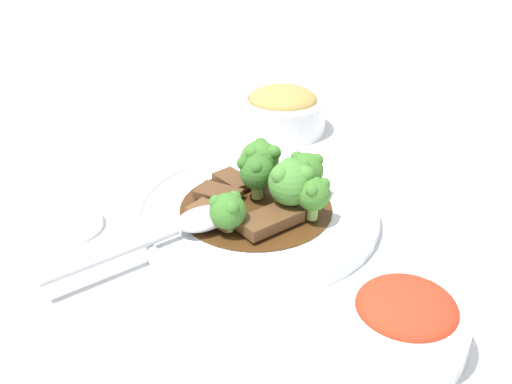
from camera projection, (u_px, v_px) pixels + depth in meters
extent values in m
plane|color=silver|center=(256.00, 219.00, 0.64)|extent=(4.00, 4.00, 0.00)
cylinder|color=white|center=(256.00, 214.00, 0.64)|extent=(0.26, 0.26, 0.01)
torus|color=white|center=(256.00, 208.00, 0.64)|extent=(0.26, 0.26, 0.01)
cylinder|color=#4C2D14|center=(256.00, 208.00, 0.63)|extent=(0.16, 0.16, 0.00)
cube|color=brown|center=(214.00, 215.00, 0.61)|extent=(0.06, 0.05, 0.01)
cube|color=brown|center=(270.00, 220.00, 0.59)|extent=(0.07, 0.07, 0.01)
cube|color=brown|center=(218.00, 193.00, 0.64)|extent=(0.05, 0.04, 0.01)
cube|color=brown|center=(233.00, 180.00, 0.67)|extent=(0.05, 0.05, 0.01)
cylinder|color=#7FA84C|center=(254.00, 190.00, 0.64)|extent=(0.01, 0.01, 0.02)
sphere|color=#387028|center=(254.00, 172.00, 0.63)|extent=(0.04, 0.04, 0.04)
sphere|color=#387028|center=(243.00, 163.00, 0.63)|extent=(0.01, 0.01, 0.01)
sphere|color=#387028|center=(259.00, 168.00, 0.62)|extent=(0.01, 0.01, 0.01)
sphere|color=#387028|center=(261.00, 159.00, 0.63)|extent=(0.01, 0.01, 0.01)
cylinder|color=#7FA84C|center=(291.00, 205.00, 0.62)|extent=(0.02, 0.02, 0.02)
sphere|color=#4C8E38|center=(291.00, 183.00, 0.60)|extent=(0.05, 0.05, 0.05)
sphere|color=#4C8E38|center=(280.00, 175.00, 0.59)|extent=(0.02, 0.02, 0.02)
sphere|color=#4C8E38|center=(305.00, 174.00, 0.59)|extent=(0.02, 0.02, 0.02)
sphere|color=#4C8E38|center=(290.00, 165.00, 0.61)|extent=(0.02, 0.02, 0.02)
cylinder|color=#7FA84C|center=(304.00, 188.00, 0.65)|extent=(0.01, 0.01, 0.02)
sphere|color=#427F2D|center=(305.00, 171.00, 0.64)|extent=(0.04, 0.04, 0.04)
sphere|color=#427F2D|center=(304.00, 167.00, 0.62)|extent=(0.01, 0.01, 0.01)
sphere|color=#427F2D|center=(316.00, 160.00, 0.63)|extent=(0.01, 0.01, 0.01)
sphere|color=#427F2D|center=(297.00, 158.00, 0.64)|extent=(0.01, 0.01, 0.01)
cylinder|color=#7FA84C|center=(228.00, 226.00, 0.59)|extent=(0.01, 0.01, 0.01)
sphere|color=#427F2D|center=(228.00, 211.00, 0.58)|extent=(0.04, 0.04, 0.04)
sphere|color=#427F2D|center=(232.00, 208.00, 0.57)|extent=(0.01, 0.01, 0.01)
sphere|color=#427F2D|center=(235.00, 198.00, 0.58)|extent=(0.01, 0.01, 0.01)
sphere|color=#427F2D|center=(216.00, 202.00, 0.58)|extent=(0.01, 0.01, 0.01)
cylinder|color=#8EB756|center=(262.00, 178.00, 0.67)|extent=(0.01, 0.01, 0.01)
sphere|color=#427F2D|center=(262.00, 160.00, 0.66)|extent=(0.04, 0.04, 0.04)
sphere|color=#427F2D|center=(274.00, 153.00, 0.65)|extent=(0.02, 0.02, 0.02)
sphere|color=#427F2D|center=(261.00, 145.00, 0.66)|extent=(0.02, 0.02, 0.02)
sphere|color=#427F2D|center=(252.00, 154.00, 0.64)|extent=(0.02, 0.02, 0.02)
cylinder|color=#8EB756|center=(312.00, 211.00, 0.60)|extent=(0.01, 0.01, 0.02)
sphere|color=#427F2D|center=(313.00, 194.00, 0.59)|extent=(0.03, 0.03, 0.03)
sphere|color=#427F2D|center=(324.00, 184.00, 0.59)|extent=(0.01, 0.01, 0.01)
sphere|color=#427F2D|center=(305.00, 182.00, 0.60)|extent=(0.01, 0.01, 0.01)
sphere|color=#427F2D|center=(312.00, 191.00, 0.58)|extent=(0.01, 0.01, 0.01)
ellipsoid|color=#B7B7BC|center=(203.00, 218.00, 0.60)|extent=(0.07, 0.07, 0.01)
cylinder|color=#B7B7BC|center=(113.00, 256.00, 0.55)|extent=(0.11, 0.10, 0.01)
cylinder|color=white|center=(400.00, 346.00, 0.48)|extent=(0.05, 0.05, 0.01)
cylinder|color=white|center=(403.00, 330.00, 0.47)|extent=(0.10, 0.10, 0.04)
torus|color=white|center=(406.00, 311.00, 0.46)|extent=(0.10, 0.10, 0.01)
ellipsoid|color=red|center=(407.00, 308.00, 0.46)|extent=(0.08, 0.08, 0.03)
cylinder|color=white|center=(282.00, 128.00, 0.84)|extent=(0.07, 0.07, 0.01)
cylinder|color=white|center=(282.00, 116.00, 0.83)|extent=(0.12, 0.12, 0.04)
torus|color=white|center=(283.00, 101.00, 0.82)|extent=(0.12, 0.12, 0.01)
ellipsoid|color=tan|center=(283.00, 99.00, 0.82)|extent=(0.09, 0.09, 0.03)
cylinder|color=white|center=(69.00, 224.00, 0.63)|extent=(0.07, 0.07, 0.01)
torus|color=white|center=(68.00, 220.00, 0.62)|extent=(0.07, 0.07, 0.01)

